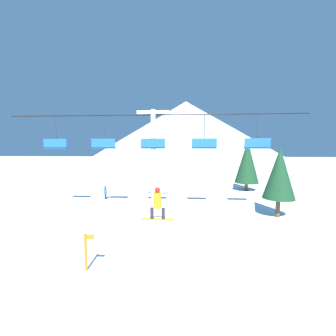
# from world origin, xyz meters

# --- Properties ---
(ground_plane) EXTENTS (220.00, 220.00, 0.00)m
(ground_plane) POSITION_xyz_m (0.00, 0.00, 0.00)
(ground_plane) COLOR white
(mountain_ridge) EXTENTS (73.99, 73.99, 22.04)m
(mountain_ridge) POSITION_xyz_m (0.00, 79.90, 11.02)
(mountain_ridge) COLOR silver
(mountain_ridge) RESTS_ON ground_plane
(snow_ramp) EXTENTS (2.46, 3.26, 1.87)m
(snow_ramp) POSITION_xyz_m (-1.31, 0.95, 0.94)
(snow_ramp) COLOR white
(snow_ramp) RESTS_ON ground_plane
(snowboarder) EXTENTS (1.32, 0.31, 1.33)m
(snowboarder) POSITION_xyz_m (-1.48, 2.14, 2.54)
(snowboarder) COLOR yellow
(snowboarder) RESTS_ON snow_ramp
(chairlift) EXTENTS (22.01, 0.44, 7.58)m
(chairlift) POSITION_xyz_m (-2.72, 9.86, 4.74)
(chairlift) COLOR #B2B2B7
(chairlift) RESTS_ON ground_plane
(pine_tree_near) EXTENTS (2.11, 2.11, 4.83)m
(pine_tree_near) POSITION_xyz_m (6.05, 8.96, 3.05)
(pine_tree_near) COLOR #4C3823
(pine_tree_near) RESTS_ON ground_plane
(pine_tree_far) EXTENTS (2.60, 2.60, 5.70)m
(pine_tree_far) POSITION_xyz_m (6.53, 18.68, 3.28)
(pine_tree_far) COLOR #4C3823
(pine_tree_far) RESTS_ON ground_plane
(trail_marker) EXTENTS (0.41, 0.10, 1.49)m
(trail_marker) POSITION_xyz_m (-4.19, 1.40, 0.80)
(trail_marker) COLOR orange
(trail_marker) RESTS_ON ground_plane
(distant_skier) EXTENTS (0.24, 0.24, 1.23)m
(distant_skier) POSITION_xyz_m (-7.73, 13.37, 0.67)
(distant_skier) COLOR black
(distant_skier) RESTS_ON ground_plane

